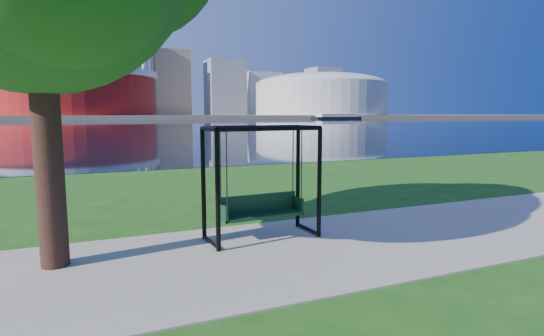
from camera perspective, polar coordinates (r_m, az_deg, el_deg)
ground at (r=8.32m, az=1.79°, el=-10.04°), size 900.00×900.00×0.00m
path at (r=7.88m, az=3.35°, el=-10.91°), size 120.00×4.00×0.03m
river at (r=109.27m, az=-21.55°, el=5.45°), size 900.00×180.00×0.02m
far_bank at (r=313.22m, az=-22.75°, el=6.41°), size 900.00×228.00×2.00m
stadium at (r=242.57m, az=-25.11°, el=9.34°), size 83.00×83.00×32.00m
arena at (r=279.25m, az=6.62°, el=9.94°), size 84.00×84.00×26.56m
skyline at (r=328.29m, az=-23.84°, el=12.48°), size 392.00×66.00×96.50m
swing at (r=8.35m, az=-1.45°, el=-2.29°), size 2.24×1.05×2.25m
barge at (r=226.78m, az=8.66°, el=6.85°), size 27.91×9.22×2.75m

